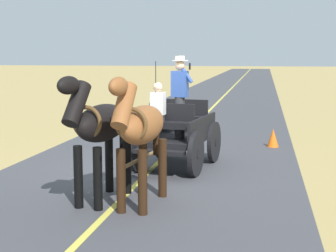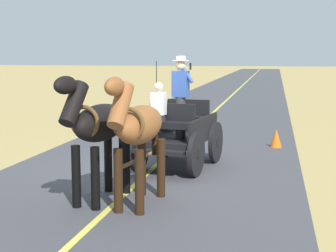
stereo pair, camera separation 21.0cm
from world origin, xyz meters
name	(u,v)px [view 2 (the right image)]	position (x,y,z in m)	size (l,w,h in m)	color
ground_plane	(152,170)	(0.00, 0.00, 0.00)	(200.00, 200.00, 0.00)	tan
road_surface	(152,169)	(0.00, 0.00, 0.00)	(6.49, 160.00, 0.01)	#424247
road_centre_stripe	(152,169)	(0.00, 0.00, 0.01)	(0.12, 160.00, 0.00)	#DBCC4C
horse_drawn_carriage	(178,132)	(-0.52, -0.33, 0.82)	(1.76, 4.51, 2.50)	black
horse_near_side	(138,128)	(-0.43, 2.72, 1.32)	(0.71, 2.14, 2.21)	brown
horse_off_side	(98,126)	(0.30, 2.61, 1.32)	(0.84, 2.15, 2.21)	black
traffic_cone	(276,138)	(-2.69, -3.38, 0.25)	(0.32, 0.32, 0.50)	orange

